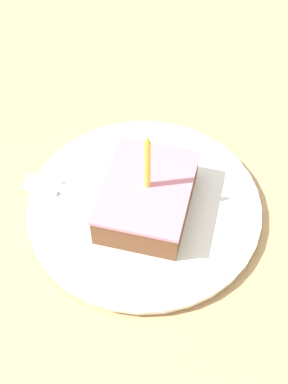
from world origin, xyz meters
name	(u,v)px	position (x,y,z in m)	size (l,w,h in m)	color
ground_plane	(140,207)	(0.00, 0.00, -0.02)	(2.40, 2.40, 0.04)	tan
plate	(144,206)	(0.01, -0.02, 0.01)	(0.29, 0.29, 0.02)	white
cake_slice	(147,196)	(0.02, -0.02, 0.04)	(0.10, 0.13, 0.12)	brown
fork	(84,193)	(-0.06, -0.02, 0.02)	(0.18, 0.02, 0.00)	silver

